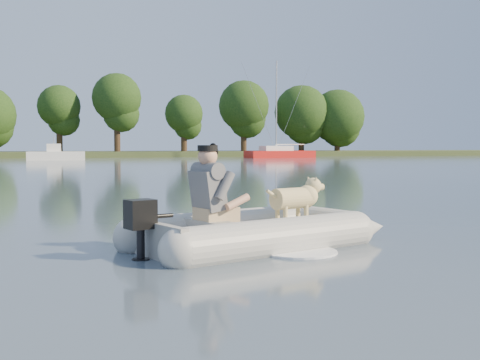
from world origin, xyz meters
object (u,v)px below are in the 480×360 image
object	(u,v)px
dog	(292,202)
motorboat	(56,149)
man	(209,187)
dinghy	(257,200)
sailboat	(279,154)

from	to	relation	value
dog	motorboat	size ratio (longest dim) A/B	0.19
man	motorboat	bearing A→B (deg)	72.98
dinghy	man	distance (m)	0.74
dog	man	bearing A→B (deg)	-180.00
motorboat	sailboat	size ratio (longest dim) A/B	0.49
dog	sailboat	bearing A→B (deg)	50.17
man	dog	world-z (taller)	man
sailboat	motorboat	bearing A→B (deg)	-178.79
dog	motorboat	bearing A→B (deg)	74.61
dinghy	motorboat	bearing A→B (deg)	73.84
dinghy	sailboat	distance (m)	54.48
man	motorboat	size ratio (longest dim) A/B	0.22
dog	sailboat	size ratio (longest dim) A/B	0.09
dog	sailboat	distance (m)	54.01
sailboat	dinghy	bearing A→B (deg)	-120.06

